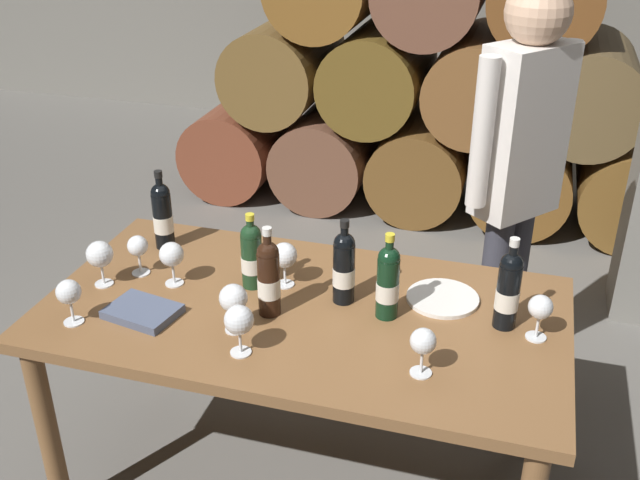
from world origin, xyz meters
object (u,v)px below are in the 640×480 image
at_px(tasting_notebook, 143,311).
at_px(sommelier_presenting, 518,165).
at_px(wine_glass_3, 100,255).
at_px(wine_glass_6, 239,321).
at_px(wine_glass_0, 69,293).
at_px(wine_glass_2, 540,309).
at_px(wine_glass_1, 138,247).
at_px(serving_plate, 443,298).
at_px(wine_bottle_4, 344,267).
at_px(wine_bottle_2, 269,277).
at_px(dining_table, 303,331).
at_px(wine_glass_7, 423,343).
at_px(wine_glass_4, 172,255).
at_px(wine_bottle_5, 163,215).
at_px(wine_glass_5, 233,299).
at_px(wine_bottle_3, 388,281).
at_px(wine_bottle_0, 252,255).
at_px(wine_bottle_1, 508,289).
at_px(wine_glass_8, 284,256).

relative_size(tasting_notebook, sommelier_presenting, 0.13).
relative_size(wine_glass_3, wine_glass_6, 1.02).
xyz_separation_m(wine_glass_0, wine_glass_2, (1.41, 0.33, -0.00)).
distance_m(wine_glass_1, serving_plate, 1.06).
relative_size(wine_bottle_4, wine_glass_1, 2.02).
height_order(wine_bottle_2, tasting_notebook, wine_bottle_2).
relative_size(dining_table, tasting_notebook, 7.73).
xyz_separation_m(wine_bottle_4, wine_glass_7, (0.31, -0.32, -0.02)).
xyz_separation_m(wine_glass_0, wine_glass_1, (0.05, 0.34, -0.00)).
xyz_separation_m(dining_table, wine_glass_2, (0.74, 0.04, 0.20)).
height_order(wine_glass_4, wine_glass_7, wine_glass_4).
xyz_separation_m(wine_bottle_5, sommelier_presenting, (1.24, 0.49, 0.15)).
distance_m(wine_glass_3, wine_glass_4, 0.24).
relative_size(wine_bottle_5, wine_glass_2, 2.06).
bearing_deg(wine_glass_7, wine_glass_5, 174.90).
bearing_deg(wine_bottle_3, wine_glass_4, -179.11).
bearing_deg(dining_table, wine_glass_1, 175.13).
distance_m(dining_table, wine_glass_2, 0.76).
relative_size(wine_bottle_0, serving_plate, 1.13).
bearing_deg(wine_bottle_1, wine_glass_7, -123.63).
xyz_separation_m(dining_table, serving_plate, (0.43, 0.18, 0.10)).
bearing_deg(wine_bottle_2, wine_glass_2, 6.70).
bearing_deg(wine_bottle_0, wine_glass_1, -175.06).
bearing_deg(serving_plate, dining_table, -157.77).
height_order(wine_glass_3, serving_plate, wine_glass_3).
height_order(wine_glass_5, tasting_notebook, wine_glass_5).
bearing_deg(wine_glass_0, wine_glass_7, 2.69).
bearing_deg(wine_glass_2, serving_plate, 155.94).
distance_m(wine_bottle_0, wine_bottle_2, 0.19).
height_order(wine_bottle_5, wine_glass_8, wine_bottle_5).
distance_m(wine_bottle_1, wine_glass_1, 1.25).
bearing_deg(wine_glass_4, wine_glass_0, -122.96).
distance_m(wine_bottle_4, sommelier_presenting, 0.85).
height_order(wine_glass_4, tasting_notebook, wine_glass_4).
relative_size(wine_bottle_1, wine_glass_1, 2.10).
xyz_separation_m(dining_table, tasting_notebook, (-0.48, -0.19, 0.11)).
height_order(wine_bottle_3, wine_bottle_4, wine_bottle_4).
xyz_separation_m(wine_glass_5, wine_glass_7, (0.59, -0.05, -0.01)).
relative_size(wine_glass_3, serving_plate, 0.69).
bearing_deg(wine_glass_8, wine_glass_5, -101.47).
bearing_deg(wine_glass_2, wine_bottle_0, 177.11).
bearing_deg(wine_glass_6, wine_bottle_2, 87.82).
xyz_separation_m(wine_bottle_1, wine_bottle_5, (-1.26, 0.18, -0.00)).
height_order(wine_glass_4, serving_plate, wine_glass_4).
bearing_deg(wine_glass_3, wine_bottle_3, 4.91).
bearing_deg(wine_glass_0, sommelier_presenting, 38.92).
distance_m(wine_glass_1, wine_glass_6, 0.62).
relative_size(wine_glass_4, tasting_notebook, 0.72).
bearing_deg(wine_bottle_0, wine_glass_0, -141.09).
height_order(dining_table, wine_glass_8, wine_glass_8).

